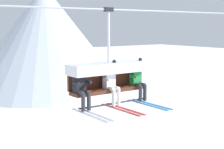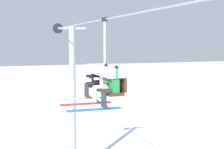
% 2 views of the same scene
% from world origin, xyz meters
% --- Properties ---
extents(mountain_peak_east, '(20.30, 20.30, 13.02)m').
position_xyz_m(mountain_peak_east, '(13.10, 30.92, 6.51)').
color(mountain_peak_east, silver).
rests_on(mountain_peak_east, ground_plane).
extents(lift_cable, '(19.41, 0.05, 0.05)m').
position_xyz_m(lift_cable, '(0.44, -0.80, 8.54)').
color(lift_cable, '#9EA3A8').
extents(chairlift_chair, '(2.43, 0.74, 2.73)m').
position_xyz_m(chairlift_chair, '(0.19, -0.73, 6.73)').
color(chairlift_chair, '#512819').
extents(skier_black, '(0.46, 1.70, 1.23)m').
position_xyz_m(skier_black, '(-0.81, -0.95, 6.43)').
color(skier_black, black).
extents(skier_white, '(0.48, 1.70, 1.34)m').
position_xyz_m(skier_white, '(0.19, -0.94, 6.45)').
color(skier_white, silver).
extents(skier_green, '(0.48, 1.70, 1.34)m').
position_xyz_m(skier_green, '(1.20, -0.94, 6.45)').
color(skier_green, '#23843D').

